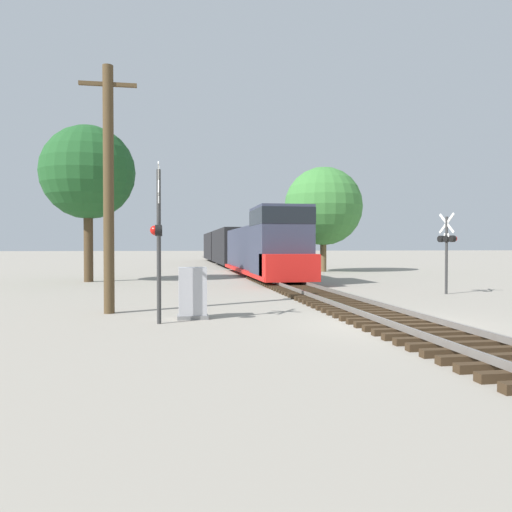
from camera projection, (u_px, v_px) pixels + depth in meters
The scene contains 9 objects.
ground_plane at pixel (396, 325), 13.75m from camera, with size 400.00×400.00×0.00m, color gray.
rail_track_bed at pixel (396, 320), 13.75m from camera, with size 2.60×160.00×0.31m.
freight_train at pixel (233, 247), 50.85m from camera, with size 2.96×52.37×4.41m.
crossing_signal_near at pixel (158, 234), 13.86m from camera, with size 0.33×1.00×4.46m.
crossing_signal_far at pixel (447, 243), 22.47m from camera, with size 0.51×1.01×3.65m.
relay_cabinet at pixel (193, 293), 14.86m from camera, with size 0.91×0.63×1.54m.
utility_pole at pixel (109, 187), 15.97m from camera, with size 1.80×0.34×7.94m.
tree_far_right at pixel (88, 173), 29.92m from camera, with size 5.59×5.59×9.38m.
tree_mid_background at pixel (323, 206), 41.81m from camera, with size 6.55×6.55×8.77m.
Camera 1 is at (-6.06, -12.89, 2.18)m, focal length 35.00 mm.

